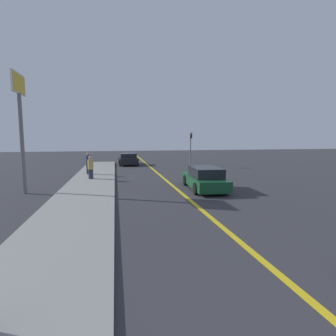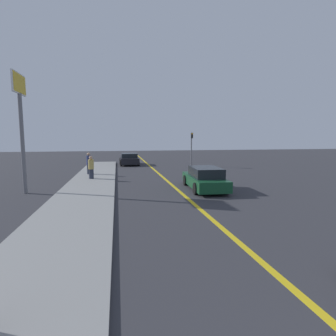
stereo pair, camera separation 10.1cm
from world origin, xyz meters
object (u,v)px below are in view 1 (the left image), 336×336
object	(u,v)px
pedestrian_mid_group	(91,168)
car_ahead_center	(205,179)
roadside_sign	(20,106)
pedestrian_far_standing	(88,163)
car_far_distant	(128,159)
traffic_light	(191,146)

from	to	relation	value
pedestrian_mid_group	car_ahead_center	bearing A→B (deg)	-34.50
car_ahead_center	roadside_sign	distance (m)	10.57
pedestrian_mid_group	pedestrian_far_standing	distance (m)	2.48
car_far_distant	pedestrian_mid_group	xyz separation A→B (m)	(-3.08, -10.04, 0.28)
car_ahead_center	traffic_light	world-z (taller)	traffic_light
roadside_sign	traffic_light	bearing A→B (deg)	41.13
pedestrian_mid_group	traffic_light	size ratio (longest dim) A/B	0.46
car_ahead_center	car_far_distant	size ratio (longest dim) A/B	1.14
car_ahead_center	roadside_sign	xyz separation A→B (m)	(-9.77, 0.78, 3.94)
pedestrian_mid_group	traffic_light	xyz separation A→B (m)	(9.24, 6.90, 1.26)
pedestrian_mid_group	car_far_distant	bearing A→B (deg)	72.95
roadside_sign	pedestrian_mid_group	bearing A→B (deg)	51.53
car_ahead_center	roadside_sign	world-z (taller)	roadside_sign
car_ahead_center	pedestrian_far_standing	bearing A→B (deg)	138.60
car_ahead_center	pedestrian_mid_group	size ratio (longest dim) A/B	2.84
car_ahead_center	pedestrian_far_standing	xyz separation A→B (m)	(-7.11, 7.07, 0.33)
car_ahead_center	pedestrian_far_standing	distance (m)	10.03
car_far_distant	pedestrian_far_standing	distance (m)	8.36
traffic_light	pedestrian_far_standing	bearing A→B (deg)	-155.22
pedestrian_far_standing	traffic_light	world-z (taller)	traffic_light
pedestrian_far_standing	car_far_distant	bearing A→B (deg)	65.44
pedestrian_far_standing	roadside_sign	distance (m)	7.72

